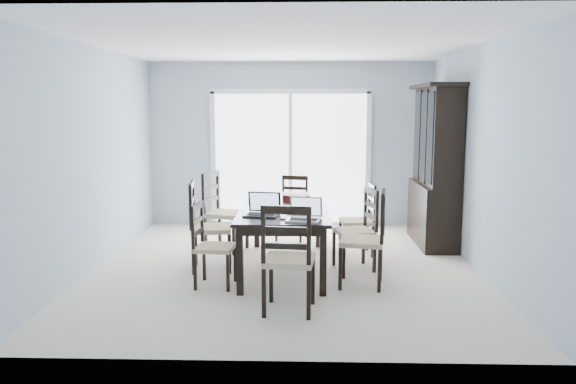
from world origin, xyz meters
The scene contains 24 objects.
floor centered at (0.00, 0.00, 0.00)m, with size 5.00×5.00×0.00m, color beige.
ceiling centered at (0.00, 0.00, 2.60)m, with size 5.00×5.00×0.00m, color white.
back_wall centered at (0.00, 2.50, 1.30)m, with size 4.50×0.02×2.60m, color #A3B2C2.
wall_left centered at (-2.25, 0.00, 1.30)m, with size 0.02×5.00×2.60m, color #A3B2C2.
wall_right centered at (2.25, 0.00, 1.30)m, with size 0.02×5.00×2.60m, color #A3B2C2.
balcony centered at (0.00, 3.50, -0.05)m, with size 4.50×2.00×0.10m, color gray.
railing centered at (0.00, 4.50, 0.55)m, with size 4.50×0.06×1.10m, color #99999E.
dining_table centered at (0.00, 0.00, 0.67)m, with size 1.00×2.20×0.75m.
china_hutch centered at (2.02, 1.25, 1.07)m, with size 0.50×1.38×2.20m.
sliding_door centered at (0.00, 2.48, 1.09)m, with size 2.52×0.05×2.18m.
chair_left_near centered at (-0.80, -0.71, 0.54)m, with size 0.43×0.42×1.03m.
chair_left_mid centered at (-0.96, -0.11, 0.64)m, with size 0.52×0.51×1.20m.
chair_left_far centered at (-0.91, 0.83, 0.64)m, with size 0.59×0.58×1.21m.
chair_right_near centered at (0.94, -0.67, 0.63)m, with size 0.52×0.51×1.19m.
chair_right_mid centered at (0.90, -0.01, 0.58)m, with size 0.51×0.50×1.10m.
chair_right_far centered at (0.99, 0.66, 0.56)m, with size 0.44×0.43×1.06m.
chair_end_near centered at (0.08, -1.54, 0.63)m, with size 0.49×0.51×1.20m.
chair_end_far centered at (0.07, 1.55, 0.55)m, with size 0.48×0.49×1.05m.
laptop_dark centered at (-0.23, -0.66, 0.81)m, with size 0.39×0.30×0.24m.
laptop_silver centered at (0.22, -0.90, 0.81)m, with size 0.37×0.29×0.23m.
book_stack centered at (0.15, -0.40, 0.77)m, with size 0.27×0.23×0.04m.
cell_phone centered at (0.04, -0.84, 0.76)m, with size 0.11×0.05×0.01m, color black.
game_box centered at (0.13, 0.31, 0.79)m, with size 0.30×0.15×0.07m, color #46120E.
hot_tub centered at (-0.84, 3.47, 0.50)m, with size 2.06×1.88×0.99m.
Camera 1 is at (0.23, -6.48, 1.89)m, focal length 35.00 mm.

